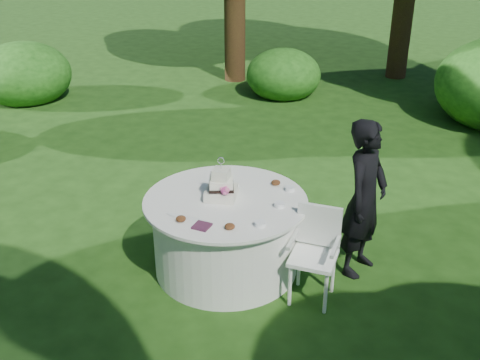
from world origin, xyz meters
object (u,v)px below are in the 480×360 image
(napkins, at_px, (202,226))
(chair, at_px, (316,246))
(table, at_px, (226,234))
(guest, at_px, (365,199))
(cake, at_px, (221,187))

(napkins, distance_m, chair, 1.04)
(napkins, distance_m, table, 0.68)
(guest, relative_size, cake, 3.75)
(guest, relative_size, chair, 1.78)
(napkins, distance_m, guest, 1.58)
(cake, bearing_deg, chair, -4.43)
(napkins, bearing_deg, table, 93.43)
(guest, height_order, cake, guest)
(napkins, relative_size, cake, 0.34)
(guest, distance_m, table, 1.37)
(chair, bearing_deg, table, 176.07)
(guest, xyz_separation_m, table, (-1.21, -0.51, -0.39))
(guest, bearing_deg, napkins, 144.21)
(napkins, distance_m, cake, 0.58)
(guest, distance_m, chair, 0.70)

